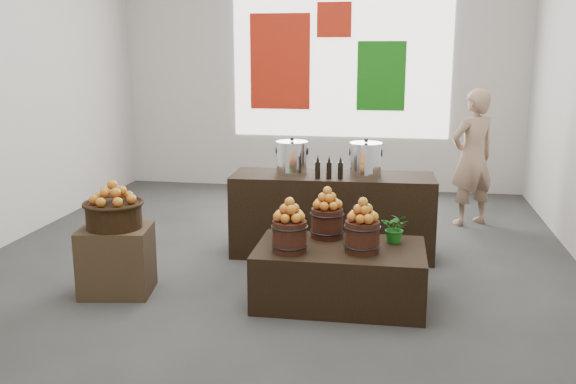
% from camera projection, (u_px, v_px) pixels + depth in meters
% --- Properties ---
extents(ground, '(7.00, 7.00, 0.00)m').
position_uv_depth(ground, '(276.00, 259.00, 6.52)').
color(ground, '#383936').
rests_on(ground, ground).
extents(back_wall, '(6.00, 0.04, 4.00)m').
position_uv_depth(back_wall, '(320.00, 55.00, 9.45)').
color(back_wall, '#BCB5AD').
rests_on(back_wall, ground).
extents(back_opening, '(3.20, 0.02, 2.40)m').
position_uv_depth(back_opening, '(341.00, 55.00, 9.38)').
color(back_opening, white).
rests_on(back_opening, back_wall).
extents(deco_red_left, '(0.90, 0.04, 1.40)m').
position_uv_depth(deco_red_left, '(280.00, 62.00, 9.54)').
color(deco_red_left, '#B1200D').
rests_on(deco_red_left, back_wall).
extents(deco_green_right, '(0.70, 0.04, 1.00)m').
position_uv_depth(deco_green_right, '(381.00, 76.00, 9.33)').
color(deco_green_right, '#14650F').
rests_on(deco_green_right, back_wall).
extents(deco_red_upper, '(0.50, 0.04, 0.50)m').
position_uv_depth(deco_red_upper, '(334.00, 20.00, 9.27)').
color(deco_red_upper, '#B1200D').
rests_on(deco_red_upper, back_wall).
extents(crate, '(0.66, 0.57, 0.59)m').
position_uv_depth(crate, '(117.00, 260.00, 5.59)').
color(crate, '#4B3C23').
rests_on(crate, ground).
extents(wicker_basket, '(0.47, 0.47, 0.22)m').
position_uv_depth(wicker_basket, '(114.00, 215.00, 5.50)').
color(wicker_basket, black).
rests_on(wicker_basket, crate).
extents(apples_in_basket, '(0.37, 0.37, 0.20)m').
position_uv_depth(apples_in_basket, '(113.00, 192.00, 5.45)').
color(apples_in_basket, maroon).
rests_on(apples_in_basket, wicker_basket).
extents(display_table, '(1.41, 0.88, 0.48)m').
position_uv_depth(display_table, '(340.00, 274.00, 5.39)').
color(display_table, black).
rests_on(display_table, ground).
extents(apple_bucket_front_left, '(0.28, 0.28, 0.26)m').
position_uv_depth(apple_bucket_front_left, '(289.00, 236.00, 5.19)').
color(apple_bucket_front_left, '#3D1A10').
rests_on(apple_bucket_front_left, display_table).
extents(apples_in_bucket_front_left, '(0.21, 0.21, 0.19)m').
position_uv_depth(apples_in_bucket_front_left, '(289.00, 210.00, 5.14)').
color(apples_in_bucket_front_left, maroon).
rests_on(apples_in_bucket_front_left, apple_bucket_front_left).
extents(apple_bucket_front_right, '(0.28, 0.28, 0.26)m').
position_uv_depth(apple_bucket_front_right, '(362.00, 237.00, 5.18)').
color(apple_bucket_front_right, '#3D1A10').
rests_on(apple_bucket_front_right, display_table).
extents(apples_in_bucket_front_right, '(0.21, 0.21, 0.19)m').
position_uv_depth(apples_in_bucket_front_right, '(363.00, 210.00, 5.13)').
color(apples_in_bucket_front_right, maroon).
rests_on(apples_in_bucket_front_right, apple_bucket_front_right).
extents(apple_bucket_rear, '(0.28, 0.28, 0.26)m').
position_uv_depth(apple_bucket_rear, '(327.00, 223.00, 5.58)').
color(apple_bucket_rear, '#3D1A10').
rests_on(apple_bucket_rear, display_table).
extents(apples_in_bucket_rear, '(0.21, 0.21, 0.19)m').
position_uv_depth(apples_in_bucket_rear, '(327.00, 198.00, 5.53)').
color(apples_in_bucket_rear, maroon).
rests_on(apples_in_bucket_rear, apple_bucket_rear).
extents(herb_garnish_right, '(0.27, 0.25, 0.26)m').
position_uv_depth(herb_garnish_right, '(396.00, 228.00, 5.42)').
color(herb_garnish_right, '#135E15').
rests_on(herb_garnish_right, display_table).
extents(herb_garnish_left, '(0.16, 0.15, 0.24)m').
position_uv_depth(herb_garnish_left, '(279.00, 226.00, 5.52)').
color(herb_garnish_left, '#135E15').
rests_on(herb_garnish_left, display_table).
extents(counter, '(2.08, 0.75, 0.84)m').
position_uv_depth(counter, '(332.00, 215.00, 6.61)').
color(counter, black).
rests_on(counter, ground).
extents(stock_pot_left, '(0.32, 0.32, 0.32)m').
position_uv_depth(stock_pot_left, '(292.00, 159.00, 6.54)').
color(stock_pot_left, silver).
rests_on(stock_pot_left, counter).
extents(stock_pot_center, '(0.32, 0.32, 0.32)m').
position_uv_depth(stock_pot_center, '(366.00, 160.00, 6.45)').
color(stock_pot_center, silver).
rests_on(stock_pot_center, counter).
extents(oil_cruets, '(0.23, 0.07, 0.23)m').
position_uv_depth(oil_cruets, '(332.00, 167.00, 6.30)').
color(oil_cruets, black).
rests_on(oil_cruets, counter).
extents(shopper, '(0.72, 0.65, 1.64)m').
position_uv_depth(shopper, '(472.00, 158.00, 7.65)').
color(shopper, '#9A785E').
rests_on(shopper, ground).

